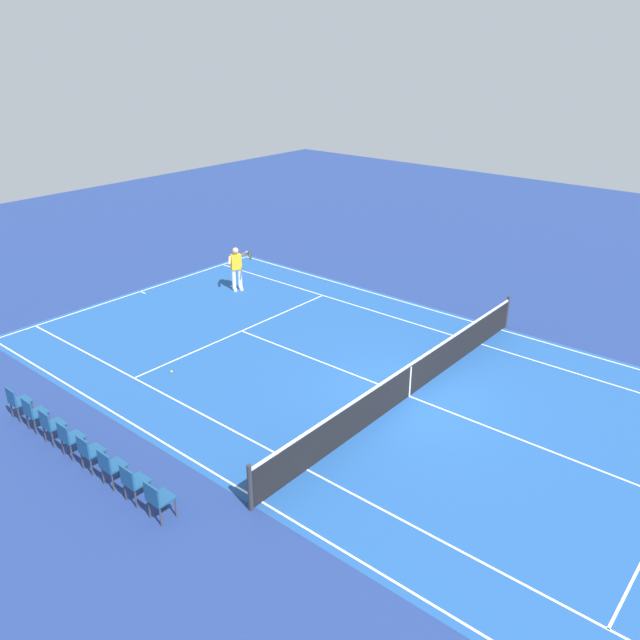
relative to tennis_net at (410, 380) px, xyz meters
The scene contains 14 objects.
ground_plane 0.49m from the tennis_net, ahead, with size 60.00×60.00×0.00m, color navy.
court_slab 0.49m from the tennis_net, ahead, with size 24.20×11.40×0.00m, color #1E4C93.
court_line_markings 0.49m from the tennis_net, ahead, with size 23.85×11.05×0.01m.
tennis_net is the anchor object (origin of this frame).
tennis_player_near 9.57m from the tennis_net, 15.13° to the right, with size 1.19×0.75×1.70m.
tennis_ball 6.71m from the tennis_net, 28.90° to the left, with size 0.07×0.07×0.07m, color #CCE01E.
spectator_chair_0 7.24m from the tennis_net, 80.70° to the left, with size 0.44×0.44×0.88m.
spectator_chair_1 7.41m from the tennis_net, 74.55° to the left, with size 0.44×0.44×0.88m.
spectator_chair_2 7.67m from the tennis_net, 68.75° to the left, with size 0.44×0.44×0.88m.
spectator_chair_3 7.99m from the tennis_net, 63.37° to the left, with size 0.44×0.44×0.88m.
spectator_chair_4 8.39m from the tennis_net, 58.45° to the left, with size 0.44×0.44×0.88m.
spectator_chair_5 8.83m from the tennis_net, 54.00° to the left, with size 0.44×0.44×0.88m.
spectator_chair_6 9.33m from the tennis_net, 50.00° to the left, with size 0.44×0.44×0.88m.
spectator_chair_7 9.86m from the tennis_net, 46.42° to the left, with size 0.44×0.44×0.88m.
Camera 1 is at (-7.55, 12.62, 8.59)m, focal length 35.55 mm.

